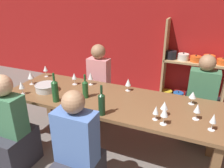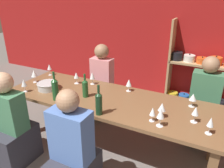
% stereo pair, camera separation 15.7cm
% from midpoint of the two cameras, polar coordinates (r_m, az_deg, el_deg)
% --- Properties ---
extents(wall_back_red, '(8.80, 0.06, 2.70)m').
position_cam_midpoint_polar(wall_back_red, '(4.30, 13.93, 14.67)').
color(wall_back_red, '#A31919').
rests_on(wall_back_red, ground_plane).
extents(shelf_unit, '(1.10, 0.30, 1.50)m').
position_cam_midpoint_polar(shelf_unit, '(4.18, 22.83, 1.87)').
color(shelf_unit, tan).
rests_on(shelf_unit, ground_plane).
extents(dining_table, '(2.63, 0.88, 0.73)m').
position_cam_midpoint_polar(dining_table, '(2.70, 0.71, -5.24)').
color(dining_table, brown).
rests_on(dining_table, ground_plane).
extents(mixing_bowl, '(0.28, 0.28, 0.09)m').
position_cam_midpoint_polar(mixing_bowl, '(2.98, -14.99, -0.42)').
color(mixing_bowl, '#B7BABC').
rests_on(mixing_bowl, dining_table).
extents(wine_bottle_green, '(0.07, 0.07, 0.33)m').
position_cam_midpoint_polar(wine_bottle_green, '(2.27, -1.48, -4.98)').
color(wine_bottle_green, '#19381E').
rests_on(wine_bottle_green, dining_table).
extents(wine_bottle_dark, '(0.07, 0.07, 0.30)m').
position_cam_midpoint_polar(wine_bottle_dark, '(2.66, -5.34, -1.00)').
color(wine_bottle_dark, '#1E4C23').
rests_on(wine_bottle_dark, dining_table).
extents(wine_bottle_amber, '(0.08, 0.08, 0.35)m').
position_cam_midpoint_polar(wine_bottle_amber, '(2.63, -12.99, -1.24)').
color(wine_bottle_amber, '#1E4C23').
rests_on(wine_bottle_amber, dining_table).
extents(wine_glass_red_a, '(0.08, 0.08, 0.16)m').
position_cam_midpoint_polar(wine_glass_red_a, '(2.30, 14.86, -5.93)').
color(wine_glass_red_a, white).
rests_on(wine_glass_red_a, dining_table).
extents(wine_glass_red_b, '(0.07, 0.07, 0.18)m').
position_cam_midpoint_polar(wine_glass_red_b, '(3.02, -3.71, 2.10)').
color(wine_glass_red_b, white).
rests_on(wine_glass_red_b, dining_table).
extents(wine_glass_red_c, '(0.07, 0.07, 0.17)m').
position_cam_midpoint_polar(wine_glass_red_c, '(2.32, 22.83, -6.67)').
color(wine_glass_red_c, white).
rests_on(wine_glass_red_c, dining_table).
extents(wine_glass_red_d, '(0.06, 0.06, 0.17)m').
position_cam_midpoint_polar(wine_glass_red_d, '(2.20, 26.27, -9.07)').
color(wine_glass_red_d, white).
rests_on(wine_glass_red_d, dining_table).
extents(wine_glass_empty_a, '(0.07, 0.07, 0.18)m').
position_cam_midpoint_polar(wine_glass_empty_a, '(3.46, -14.80, 4.25)').
color(wine_glass_empty_a, white).
rests_on(wine_glass_empty_a, dining_table).
extents(wine_glass_red_e, '(0.06, 0.06, 0.15)m').
position_cam_midpoint_polar(wine_glass_red_e, '(2.22, 12.59, -7.16)').
color(wine_glass_red_e, white).
rests_on(wine_glass_red_e, dining_table).
extents(wine_glass_white_a, '(0.07, 0.07, 0.17)m').
position_cam_midpoint_polar(wine_glass_white_a, '(2.82, 6.02, 0.23)').
color(wine_glass_white_a, white).
rests_on(wine_glass_white_a, dining_table).
extents(wine_glass_red_f, '(0.07, 0.07, 0.17)m').
position_cam_midpoint_polar(wine_glass_red_f, '(3.07, -7.88, 2.15)').
color(wine_glass_red_f, white).
rests_on(wine_glass_red_f, dining_table).
extents(wine_glass_empty_b, '(0.08, 0.08, 0.18)m').
position_cam_midpoint_polar(wine_glass_empty_b, '(3.24, -18.41, 2.55)').
color(wine_glass_empty_b, white).
rests_on(wine_glass_empty_b, dining_table).
extents(wine_glass_white_b, '(0.07, 0.07, 0.17)m').
position_cam_midpoint_polar(wine_glass_white_b, '(2.97, -20.64, 0.21)').
color(wine_glass_white_b, white).
rests_on(wine_glass_white_b, dining_table).
extents(wine_glass_red_g, '(0.07, 0.07, 0.19)m').
position_cam_midpoint_polar(wine_glass_red_g, '(2.14, 14.70, -7.59)').
color(wine_glass_red_g, white).
rests_on(wine_glass_red_g, dining_table).
extents(wine_glass_white_c, '(0.08, 0.08, 0.16)m').
position_cam_midpoint_polar(wine_glass_white_c, '(2.61, 22.02, -3.31)').
color(wine_glass_white_c, white).
rests_on(wine_glass_white_c, dining_table).
extents(person_near_a, '(0.39, 0.49, 1.16)m').
position_cam_midpoint_polar(person_near_a, '(2.26, -8.13, -18.77)').
color(person_near_a, '#2D2D38').
rests_on(person_near_a, ground_plane).
extents(person_far_a, '(0.37, 0.47, 1.19)m').
position_cam_midpoint_polar(person_far_a, '(3.25, 23.85, -6.24)').
color(person_far_a, '#2D2D38').
rests_on(person_far_a, ground_plane).
extents(person_near_b, '(0.38, 0.48, 1.15)m').
position_cam_midpoint_polar(person_near_b, '(2.82, -23.09, -11.13)').
color(person_near_b, '#2D2D38').
rests_on(person_near_b, ground_plane).
extents(person_far_b, '(0.34, 0.43, 1.19)m').
position_cam_midpoint_polar(person_far_b, '(3.58, -1.29, -1.14)').
color(person_far_b, '#2D2D38').
rests_on(person_far_b, ground_plane).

